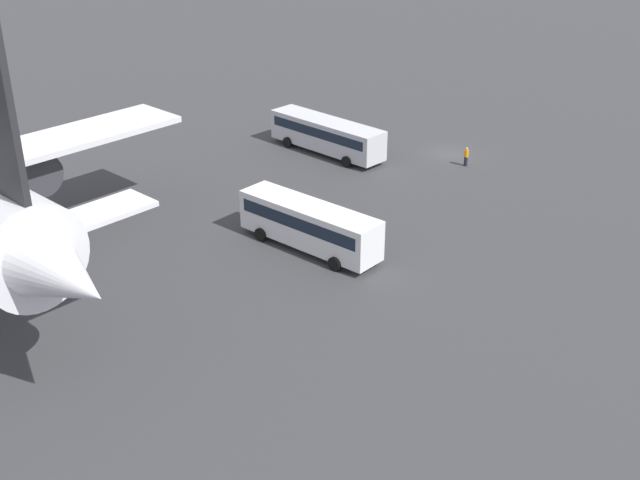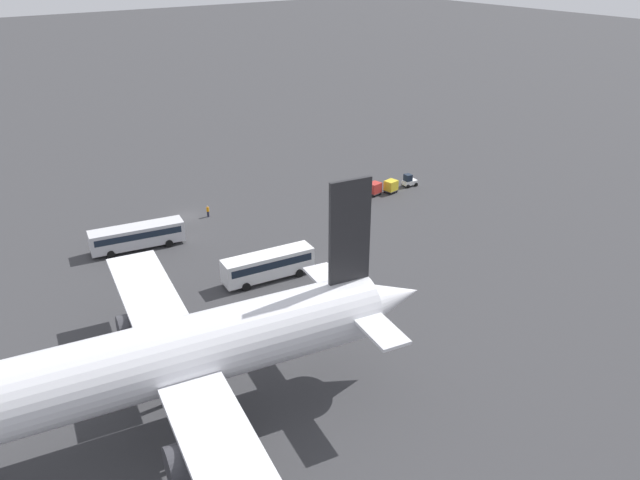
# 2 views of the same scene
# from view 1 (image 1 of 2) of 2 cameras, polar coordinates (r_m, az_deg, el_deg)

# --- Properties ---
(ground_plane) EXTENTS (600.00, 600.00, 0.00)m
(ground_plane) POSITION_cam_1_polar(r_m,az_deg,el_deg) (76.03, 9.20, 6.06)
(ground_plane) COLOR #38383A
(shuttle_bus_near) EXTENTS (12.42, 4.79, 3.16)m
(shuttle_bus_near) POSITION_cam_1_polar(r_m,az_deg,el_deg) (74.73, 0.49, 7.59)
(shuttle_bus_near) COLOR silver
(shuttle_bus_near) RESTS_ON ground
(shuttle_bus_far) EXTENTS (11.46, 3.99, 3.34)m
(shuttle_bus_far) POSITION_cam_1_polar(r_m,az_deg,el_deg) (56.38, -0.77, 1.22)
(shuttle_bus_far) COLOR white
(shuttle_bus_far) RESTS_ON ground
(worker_person) EXTENTS (0.38, 0.38, 1.74)m
(worker_person) POSITION_cam_1_polar(r_m,az_deg,el_deg) (73.08, 10.35, 5.86)
(worker_person) COLOR #1E1E2D
(worker_person) RESTS_ON ground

